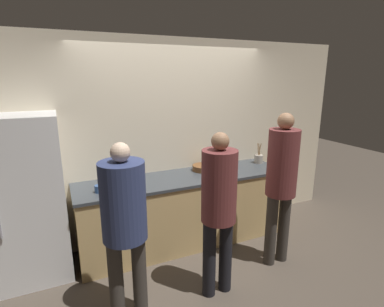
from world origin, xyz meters
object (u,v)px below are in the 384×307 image
Objects in this scene: refrigerator at (27,200)px; person_right at (281,178)px; person_left at (124,216)px; bottle_amber at (121,175)px; person_center at (219,203)px; utensil_crock at (259,158)px; fruit_bowl at (203,168)px; cup_blue at (99,189)px.

refrigerator is 2.71m from person_right.
person_left is 1.14m from bottle_amber.
person_center is at bearing -169.29° from person_right.
bottle_amber is (-1.96, 0.07, -0.00)m from utensil_crock.
utensil_crock is (0.89, -0.01, 0.03)m from fruit_bowl.
person_right reaches higher than bottle_amber.
fruit_bowl is 3.26× the size of cup_blue.
bottle_amber is at bearing 79.72° from person_left.
refrigerator is at bearing -178.59° from utensil_crock.
person_center is 1.33m from cup_blue.
cup_blue is (-0.10, 0.83, -0.04)m from person_left.
cup_blue is at bearing 158.29° from person_right.
person_right is at bearing -33.32° from bottle_amber.
fruit_bowl is at bearing 116.08° from person_right.
person_center is at bearing -32.12° from refrigerator.
bottle_amber is at bearing 177.28° from fruit_bowl.
person_right is 19.64× the size of cup_blue.
person_center is 9.93× the size of bottle_amber.
refrigerator is 19.76× the size of cup_blue.
person_center reaches higher than bottle_amber.
refrigerator reaches higher than bottle_amber.
bottle_amber is (0.20, 1.12, -0.01)m from person_left.
refrigerator is at bearing 129.18° from person_left.
fruit_bowl is (0.41, 1.14, -0.03)m from person_center.
person_right reaches higher than utensil_crock.
person_center is at bearing -42.96° from cup_blue.
person_center reaches higher than utensil_crock.
fruit_bowl is 0.89m from utensil_crock.
refrigerator is 1.27m from person_left.
utensil_crock is 1.97m from bottle_amber.
person_right is at bearing -63.92° from fruit_bowl.
refrigerator is 2.97m from utensil_crock.
person_left is at bearing -50.82° from refrigerator.
fruit_bowl is at bearing 70.30° from person_center.
person_left reaches higher than utensil_crock.
person_left is 1.67m from fruit_bowl.
refrigerator is at bearing 160.93° from person_right.
utensil_crock is at bearing 25.89° from person_left.
person_left is 5.55× the size of fruit_bowl.
refrigerator is 1.09× the size of person_left.
bottle_amber is (-0.67, 1.19, 0.00)m from person_center.
bottle_amber is 1.85× the size of cup_blue.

